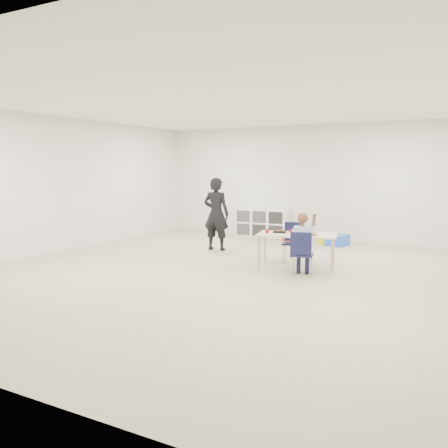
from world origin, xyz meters
The scene contains 16 objects.
room centered at (0.00, 0.00, 1.40)m, with size 9.00×9.02×2.80m.
table centered at (0.95, 0.92, 0.31)m, with size 1.46×0.95×0.61m.
chair_near centered at (1.22, 0.41, 0.37)m, with size 0.36×0.34×0.74m, color black, non-canonical shape.
chair_far centered at (0.68, 1.43, 0.37)m, with size 0.36×0.34×0.74m, color black, non-canonical shape.
child centered at (1.22, 0.41, 0.58)m, with size 0.49×0.49×1.16m, color #9FB8D7, non-canonical shape.
lunch_tray_near centered at (1.04, 0.97, 0.63)m, with size 0.22×0.16×0.03m, color black.
lunch_tray_far centered at (0.63, 0.92, 0.63)m, with size 0.22×0.16×0.03m, color black.
milk_carton centered at (0.99, 0.80, 0.66)m, with size 0.07×0.07×0.10m, color white.
bread_roll centered at (1.28, 0.87, 0.65)m, with size 0.09×0.09×0.07m, color tan.
apple_near centered at (0.84, 0.95, 0.65)m, with size 0.07×0.07×0.07m, color maroon.
apple_far centered at (0.47, 0.74, 0.65)m, with size 0.07×0.07×0.07m, color maroon.
cubby_shelf centered at (-1.20, 4.28, 0.35)m, with size 1.40×0.40×0.70m, color white.
adult centered at (-1.23, 1.94, 0.78)m, with size 0.57×0.37×1.55m, color black.
bin_red centered at (-0.24, 3.98, 0.12)m, with size 0.37×0.48×0.23m, color red.
bin_yellow centered at (0.61, 3.86, 0.10)m, with size 0.31×0.40×0.19m, color yellow.
bin_blue centered at (0.90, 3.76, 0.12)m, with size 0.39×0.50×0.24m, color blue.
Camera 1 is at (3.73, -6.79, 1.72)m, focal length 38.00 mm.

